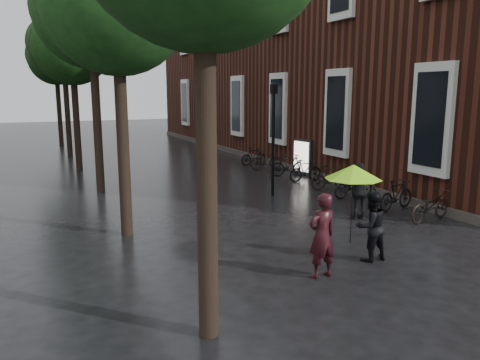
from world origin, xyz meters
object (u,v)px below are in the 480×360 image
person_burgundy (322,236)px  person_black (371,226)px  pedestrian_walking (360,191)px  lamp_post (273,129)px  ad_lightbox (303,157)px  parked_bicycles (323,175)px

person_burgundy → person_black: (1.62, 0.38, -0.10)m
pedestrian_walking → lamp_post: 4.42m
person_black → ad_lightbox: ad_lightbox is taller
pedestrian_walking → parked_bicycles: pedestrian_walking is taller
person_burgundy → parked_bicycles: 9.63m
person_burgundy → parked_bicycles: person_burgundy is taller
person_black → person_burgundy: bearing=14.4°
pedestrian_walking → person_burgundy: bearing=55.8°
person_black → parked_bicycles: (3.90, 7.51, -0.33)m
parked_bicycles → pedestrian_walking: bearing=-111.7°
person_burgundy → parked_bicycles: size_ratio=0.14×
pedestrian_walking → ad_lightbox: bearing=-95.7°
pedestrian_walking → parked_bicycles: 4.93m
parked_bicycles → ad_lightbox: (0.78, 2.73, 0.36)m
person_burgundy → parked_bicycles: (5.51, 7.89, -0.43)m
ad_lightbox → lamp_post: 5.02m
person_black → parked_bicycles: 8.47m
pedestrian_walking → lamp_post: size_ratio=0.42×
person_burgundy → person_black: person_burgundy is taller
person_burgundy → ad_lightbox: (6.29, 10.61, -0.07)m
pedestrian_walking → ad_lightbox: (2.60, 7.29, -0.03)m
lamp_post → person_burgundy: bearing=-111.3°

